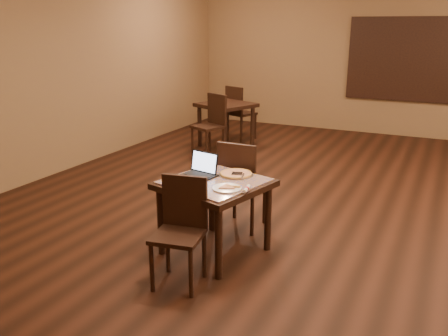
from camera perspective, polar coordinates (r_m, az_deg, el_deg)
The scene contains 17 objects.
ground at distance 5.90m, azimuth 10.10°, elevation -5.49°, with size 10.00×10.00×0.00m, color black.
wall_back at distance 10.40m, azimuth 18.49°, elevation 12.09°, with size 8.00×0.02×3.00m, color brown.
wall_left at distance 7.60m, azimuth -20.06°, elevation 10.47°, with size 0.02×10.00×3.00m, color brown.
mural at distance 10.30m, azimuth 21.29°, elevation 12.06°, with size 2.34×0.05×1.64m.
tiled_table at distance 4.65m, azimuth -1.13°, elevation -2.70°, with size 1.12×1.12×0.76m.
chair_main_near at distance 4.20m, azimuth -5.17°, elevation -6.74°, with size 0.48×0.48×0.96m.
chair_main_far at distance 5.20m, azimuth 1.95°, elevation -1.56°, with size 0.45×0.45×1.02m.
laptop at distance 4.78m, azimuth -2.72°, elevation -0.15°, with size 0.36×0.31×0.22m.
plate at distance 4.37m, azimuth 0.35°, elevation -2.46°, with size 0.27×0.27×0.01m, color white.
pizza_slice at distance 4.37m, azimuth 0.35°, elevation -2.29°, with size 0.18×0.18×0.02m, color #FBDDA7, non-canonical shape.
pizza_pan at distance 4.77m, azimuth 1.46°, elevation -0.84°, with size 0.35×0.35×0.01m, color silver.
pizza_whole at distance 4.77m, azimuth 1.46°, elevation -0.68°, with size 0.32×0.32×0.02m.
spatula at distance 4.74m, azimuth 1.58°, elevation -0.67°, with size 0.10×0.25×0.01m, color silver.
napkin_roll at distance 4.33m, azimuth 2.73°, elevation -2.52°, with size 0.06×0.17×0.04m.
other_table_b at distance 8.85m, azimuth 0.24°, elevation 6.91°, with size 1.14×1.14×0.82m.
other_table_b_chair_near at distance 8.30m, azimuth -1.44°, elevation 5.65°, with size 0.60×0.60×1.07m.
other_table_b_chair_far at distance 9.43m, azimuth 1.72°, elevation 7.02°, with size 0.60×0.60×1.07m.
Camera 1 is at (1.43, -5.27, 2.22)m, focal length 38.00 mm.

